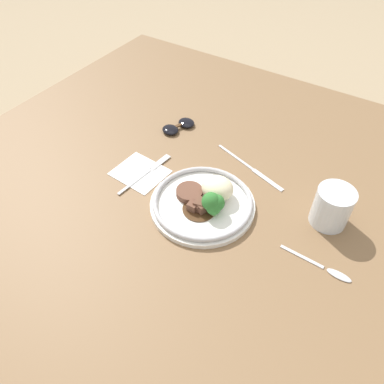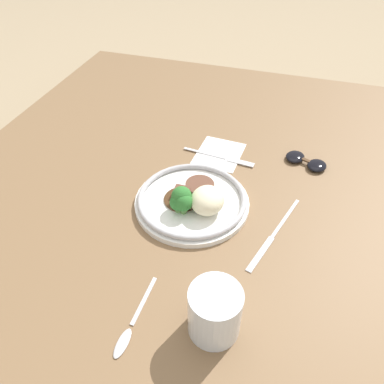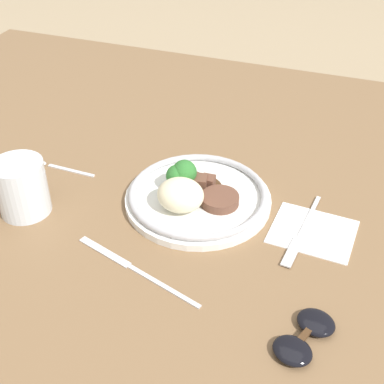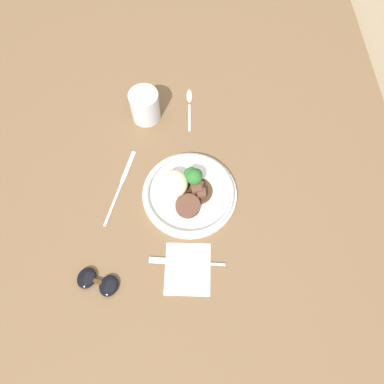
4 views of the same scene
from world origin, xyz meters
name	(u,v)px [view 2 (image 2 of 4)]	position (x,y,z in m)	size (l,w,h in m)	color
ground_plane	(206,237)	(0.00, 0.00, 0.00)	(8.00, 8.00, 0.00)	#998466
dining_table	(206,229)	(0.00, 0.00, 0.02)	(1.52, 1.28, 0.05)	brown
napkin	(219,154)	(-0.24, -0.03, 0.05)	(0.14, 0.12, 0.00)	white
plate	(193,200)	(-0.03, -0.04, 0.07)	(0.25, 0.25, 0.07)	white
juice_glass	(215,313)	(0.22, 0.07, 0.09)	(0.08, 0.08, 0.09)	orange
fork	(225,158)	(-0.22, -0.01, 0.05)	(0.03, 0.19, 0.00)	silver
knife	(273,235)	(0.00, 0.14, 0.05)	(0.22, 0.08, 0.00)	silver
spoon	(128,332)	(0.27, -0.05, 0.05)	(0.15, 0.02, 0.01)	silver
sunglasses	(306,161)	(-0.26, 0.18, 0.06)	(0.08, 0.11, 0.02)	black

